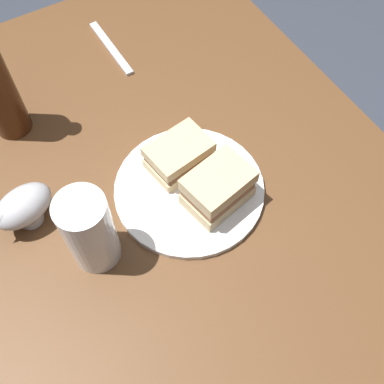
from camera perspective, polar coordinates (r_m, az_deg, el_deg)
The scene contains 13 objects.
ground_plane at distance 1.52m, azimuth 0.19°, elevation -16.16°, with size 6.00×6.00×0.00m, color #333842.
dining_table at distance 1.15m, azimuth 0.25°, elevation -11.40°, with size 1.27×0.80×0.77m, color brown.
plate at distance 0.81m, azimuth -0.34°, elevation 0.34°, with size 0.26×0.26×0.01m, color white.
sandwich_half_left at distance 0.77m, azimuth 3.20°, elevation 0.49°, with size 0.10×0.12×0.07m.
sandwich_half_right at distance 0.81m, azimuth -1.62°, elevation 4.56°, with size 0.09×0.12×0.05m.
potato_wedge_front at distance 0.80m, azimuth 3.58°, elevation 0.75°, with size 0.06×0.02×0.02m, color #AD702D.
potato_wedge_middle at distance 0.82m, azimuth 3.82°, elevation 2.88°, with size 0.04×0.02×0.02m, color #B77F33.
potato_wedge_back at distance 0.82m, azimuth 2.23°, elevation 3.10°, with size 0.04×0.02×0.02m, color #AD702D.
potato_wedge_left_edge at distance 0.81m, azimuth 1.28°, elevation 2.45°, with size 0.05×0.02×0.02m, color gold.
potato_wedge_right_edge at distance 0.81m, azimuth 4.02°, elevation 1.96°, with size 0.05×0.02×0.01m, color #B77F33.
pint_glass at distance 0.72m, azimuth -12.37°, elevation -5.07°, with size 0.08×0.08×0.16m.
gravy_boat at distance 0.80m, azimuth -20.12°, elevation -1.74°, with size 0.09×0.12×0.07m.
fork at distance 1.06m, azimuth -9.94°, elevation 17.05°, with size 0.18×0.02×0.01m, color silver.
Camera 1 is at (-0.32, 0.20, 1.47)m, focal length 43.39 mm.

